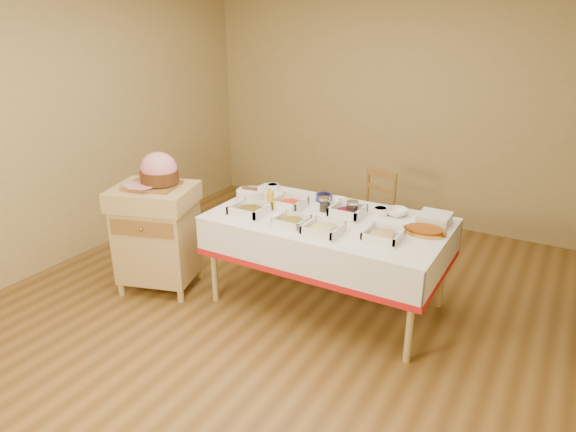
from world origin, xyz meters
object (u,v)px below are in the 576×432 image
at_px(mustard_bottle, 270,200).
at_px(preserve_jar_left, 325,205).
at_px(preserve_jar_right, 352,209).
at_px(dining_table, 328,237).
at_px(butcher_cart, 157,231).
at_px(plate_stack, 435,219).
at_px(brass_platter, 425,231).
at_px(bread_basket, 250,194).
at_px(ham_on_board, 158,172).
at_px(dining_chair, 370,214).

bearing_deg(mustard_bottle, preserve_jar_left, 26.43).
bearing_deg(preserve_jar_left, preserve_jar_right, 0.62).
distance_m(dining_table, butcher_cart, 1.46).
xyz_separation_m(butcher_cart, plate_stack, (2.13, 0.74, 0.28)).
bearing_deg(brass_platter, dining_table, -174.37).
height_order(preserve_jar_left, brass_platter, preserve_jar_left).
distance_m(bread_basket, brass_platter, 1.51).
xyz_separation_m(butcher_cart, brass_platter, (2.11, 0.53, 0.26)).
bearing_deg(plate_stack, preserve_jar_right, -165.22).
bearing_deg(mustard_bottle, brass_platter, 6.79).
bearing_deg(dining_table, butcher_cart, -161.58).
bearing_deg(butcher_cart, bread_basket, 40.46).
xyz_separation_m(mustard_bottle, plate_stack, (1.23, 0.36, -0.04)).
distance_m(dining_table, plate_stack, 0.82).
bearing_deg(mustard_bottle, bread_basket, 155.50).
relative_size(dining_table, ham_on_board, 4.18).
height_order(preserve_jar_left, preserve_jar_right, preserve_jar_right).
distance_m(dining_chair, preserve_jar_left, 0.98).
bearing_deg(brass_platter, bread_basket, -179.47).
distance_m(butcher_cart, preserve_jar_left, 1.44).
xyz_separation_m(butcher_cart, preserve_jar_left, (1.29, 0.58, 0.29)).
bearing_deg(dining_chair, bread_basket, -127.15).
bearing_deg(butcher_cart, plate_stack, 19.29).
xyz_separation_m(butcher_cart, dining_chair, (1.34, 1.49, -0.08)).
distance_m(dining_table, ham_on_board, 1.47).
relative_size(butcher_cart, ham_on_board, 2.10).
height_order(dining_chair, bread_basket, dining_chair).
relative_size(mustard_bottle, brass_platter, 0.61).
bearing_deg(bread_basket, mustard_bottle, -24.50).
bearing_deg(preserve_jar_right, mustard_bottle, -162.52).
bearing_deg(dining_chair, plate_stack, -43.57).
xyz_separation_m(butcher_cart, bread_basket, (0.61, 0.52, 0.28)).
relative_size(ham_on_board, bread_basket, 1.89).
xyz_separation_m(preserve_jar_right, mustard_bottle, (-0.63, -0.20, 0.03)).
distance_m(dining_chair, brass_platter, 1.27).
bearing_deg(mustard_bottle, plate_stack, 16.17).
relative_size(dining_chair, preserve_jar_right, 6.98).
distance_m(dining_chair, preserve_jar_right, 0.99).
height_order(bread_basket, brass_platter, bread_basket).
distance_m(ham_on_board, bread_basket, 0.78).
bearing_deg(ham_on_board, preserve_jar_right, 20.40).
bearing_deg(dining_table, preserve_jar_right, 41.34).
relative_size(preserve_jar_left, mustard_bottle, 0.61).
bearing_deg(preserve_jar_left, dining_table, -52.60).
relative_size(dining_chair, brass_platter, 2.76).
height_order(dining_table, brass_platter, brass_platter).
bearing_deg(plate_stack, preserve_jar_left, -169.09).
xyz_separation_m(dining_chair, plate_stack, (0.78, -0.74, 0.36)).
height_order(ham_on_board, plate_stack, ham_on_board).
distance_m(dining_chair, plate_stack, 1.14).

